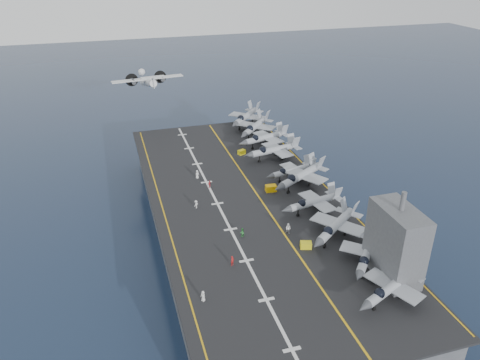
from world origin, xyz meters
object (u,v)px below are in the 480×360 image
object	(u,v)px
tow_cart_a	(306,245)
island_superstructure	(397,235)
transport_plane	(148,83)
fighter_jet_0	(391,287)

from	to	relation	value
tow_cart_a	island_superstructure	bearing A→B (deg)	-46.65
tow_cart_a	transport_plane	size ratio (longest dim) A/B	0.10
transport_plane	island_superstructure	bearing A→B (deg)	-70.64
tow_cart_a	fighter_jet_0	bearing A→B (deg)	-67.08
island_superstructure	tow_cart_a	world-z (taller)	island_superstructure
island_superstructure	fighter_jet_0	xyz separation A→B (m)	(-3.39, -5.03, -5.19)
island_superstructure	fighter_jet_0	bearing A→B (deg)	-123.94
island_superstructure	tow_cart_a	bearing A→B (deg)	133.35
fighter_jet_0	tow_cart_a	size ratio (longest dim) A/B	7.04
tow_cart_a	transport_plane	world-z (taller)	transport_plane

